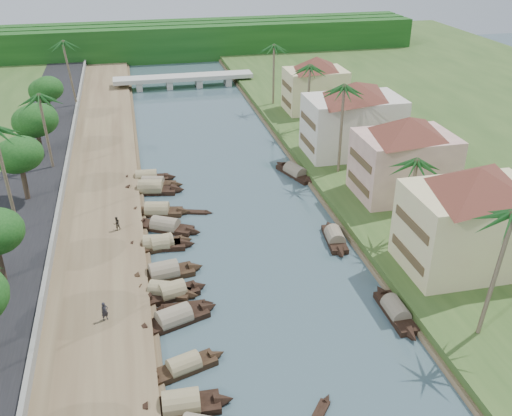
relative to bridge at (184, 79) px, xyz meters
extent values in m
plane|color=#394E56|center=(0.00, -72.00, -1.72)|extent=(220.00, 220.00, 0.00)
cube|color=brown|center=(-16.00, -52.00, -1.32)|extent=(10.00, 180.00, 0.80)
cube|color=#2D481D|center=(19.00, -52.00, -1.12)|extent=(16.00, 180.00, 1.20)
cube|color=black|center=(-24.50, -52.00, -1.02)|extent=(8.00, 180.00, 1.40)
cube|color=slate|center=(-20.20, -52.00, -0.37)|extent=(0.40, 180.00, 1.10)
cube|color=#113C10|center=(0.00, 23.00, 2.28)|extent=(120.00, 4.00, 8.00)
cube|color=#113C10|center=(0.00, 28.00, 2.28)|extent=(120.00, 4.00, 8.00)
cube|color=#113C10|center=(0.00, 33.00, 2.28)|extent=(120.00, 4.00, 8.00)
cube|color=#A8A79D|center=(0.00, 0.00, 0.28)|extent=(28.00, 4.00, 0.80)
cube|color=#A8A79D|center=(-9.00, 0.00, -0.82)|extent=(1.20, 3.50, 1.80)
cube|color=#A8A79D|center=(-3.00, 0.00, -0.82)|extent=(1.20, 3.50, 1.80)
cube|color=#A8A79D|center=(3.00, 0.00, -0.82)|extent=(1.20, 3.50, 1.80)
cube|color=#A8A79D|center=(9.00, 0.00, -0.82)|extent=(1.20, 3.50, 1.80)
cube|color=beige|center=(19.00, -74.00, 3.48)|extent=(12.00, 8.00, 8.00)
pyramid|color=brown|center=(19.00, -74.00, 8.58)|extent=(14.85, 14.85, 2.20)
cube|color=#4F3C25|center=(12.95, -74.00, 1.48)|extent=(0.10, 6.40, 0.90)
cube|color=#4F3C25|center=(12.95, -74.00, 4.68)|extent=(0.10, 6.40, 0.90)
cube|color=beige|center=(20.00, -58.00, 3.23)|extent=(11.00, 8.00, 7.50)
pyramid|color=brown|center=(20.00, -58.00, 8.08)|extent=(14.11, 14.11, 2.20)
cube|color=#4F3C25|center=(14.45, -58.00, 1.35)|extent=(0.10, 6.40, 0.90)
cube|color=#4F3C25|center=(14.45, -58.00, 4.35)|extent=(0.10, 6.40, 0.90)
cube|color=beige|center=(19.00, -44.00, 3.48)|extent=(13.00, 8.00, 8.00)
pyramid|color=brown|center=(19.00, -44.00, 8.58)|extent=(15.59, 15.59, 2.20)
cube|color=#4F3C25|center=(12.45, -44.00, 1.48)|extent=(0.10, 6.40, 0.90)
cube|color=#4F3C25|center=(12.45, -44.00, 4.68)|extent=(0.10, 6.40, 0.90)
cube|color=beige|center=(20.00, -24.00, 2.98)|extent=(10.00, 7.00, 7.00)
pyramid|color=brown|center=(20.00, -24.00, 7.58)|extent=(12.62, 12.62, 2.20)
cube|color=#4F3C25|center=(14.95, -24.00, 1.23)|extent=(0.10, 5.60, 0.90)
cube|color=#4F3C25|center=(14.95, -24.00, 4.03)|extent=(0.10, 5.60, 0.90)
cube|color=black|center=(-9.53, -85.13, -1.52)|extent=(5.64, 2.17, 0.70)
cone|color=black|center=(-6.43, -85.23, -1.44)|extent=(1.69, 1.84, 1.96)
cone|color=black|center=(-12.62, -85.03, -1.44)|extent=(1.69, 1.84, 1.96)
cylinder|color=#988861|center=(-9.53, -85.13, -1.14)|extent=(4.32, 2.20, 2.07)
cube|color=black|center=(-8.91, -81.27, -1.52)|extent=(5.41, 3.10, 0.70)
cone|color=black|center=(-6.17, -80.41, -1.44)|extent=(1.85, 1.83, 1.62)
cone|color=black|center=(-11.64, -82.14, -1.44)|extent=(1.85, 1.83, 1.62)
cylinder|color=#988861|center=(-8.91, -81.27, -1.14)|extent=(4.27, 2.79, 1.68)
cube|color=black|center=(-9.11, -75.30, -1.52)|extent=(6.41, 3.86, 0.70)
cone|color=black|center=(-5.90, -74.18, -1.44)|extent=(2.24, 2.24, 1.95)
cone|color=black|center=(-12.31, -76.42, -1.44)|extent=(2.24, 2.24, 1.95)
cylinder|color=gray|center=(-9.11, -75.30, -1.14)|extent=(5.07, 3.45, 2.03)
cube|color=black|center=(-9.74, -70.99, -1.52)|extent=(5.33, 3.49, 0.70)
cone|color=black|center=(-7.13, -72.05, -1.44)|extent=(1.94, 1.98, 1.71)
cone|color=black|center=(-12.35, -69.93, -1.44)|extent=(1.94, 1.98, 1.71)
cylinder|color=#988861|center=(-9.74, -70.99, -1.14)|extent=(4.25, 3.10, 1.78)
cube|color=black|center=(-8.88, -71.40, -1.52)|extent=(5.13, 2.89, 0.70)
cone|color=black|center=(-6.26, -70.80, -1.44)|extent=(1.77, 1.96, 1.83)
cone|color=black|center=(-11.50, -71.99, -1.44)|extent=(1.77, 1.96, 1.83)
cylinder|color=#988861|center=(-8.88, -71.40, -1.14)|extent=(4.03, 2.71, 1.94)
cube|color=black|center=(-9.40, -67.98, -1.52)|extent=(6.04, 2.93, 0.70)
cone|color=black|center=(-6.22, -67.49, -1.44)|extent=(1.96, 2.10, 2.05)
cone|color=black|center=(-12.58, -68.46, -1.44)|extent=(1.96, 2.10, 2.05)
cylinder|color=gray|center=(-9.40, -67.98, -1.14)|extent=(4.70, 2.80, 2.16)
cube|color=black|center=(-9.68, -62.42, -1.52)|extent=(6.11, 2.60, 0.70)
cone|color=black|center=(-6.42, -62.84, -1.44)|extent=(1.90, 1.88, 1.87)
cone|color=black|center=(-12.94, -62.00, -1.44)|extent=(1.90, 1.88, 1.87)
cylinder|color=#988861|center=(-9.68, -62.42, -1.14)|extent=(4.73, 2.50, 1.94)
cube|color=black|center=(-9.21, -62.46, -1.52)|extent=(5.16, 2.66, 0.70)
cone|color=black|center=(-6.52, -61.98, -1.44)|extent=(1.71, 1.87, 1.80)
cone|color=black|center=(-11.89, -62.94, -1.44)|extent=(1.71, 1.87, 1.80)
cylinder|color=#988861|center=(-9.21, -62.46, -1.14)|extent=(4.03, 2.53, 1.90)
cube|color=black|center=(-8.52, -58.66, -1.52)|extent=(6.40, 4.73, 0.70)
cone|color=black|center=(-5.48, -60.38, -1.44)|extent=(2.39, 2.35, 1.89)
cone|color=black|center=(-11.57, -56.94, -1.44)|extent=(2.39, 2.35, 1.89)
cylinder|color=gray|center=(-8.52, -58.66, -1.14)|extent=(5.14, 4.06, 1.95)
cube|color=black|center=(-9.16, -54.69, -1.52)|extent=(6.07, 3.07, 0.70)
cone|color=black|center=(-6.00, -55.36, -1.44)|extent=(1.99, 2.02, 1.90)
cone|color=black|center=(-12.31, -54.02, -1.44)|extent=(1.99, 2.02, 1.90)
cylinder|color=#988861|center=(-9.16, -54.69, -1.14)|extent=(4.74, 2.86, 1.98)
cube|color=black|center=(-9.56, -48.54, -1.52)|extent=(6.63, 3.36, 0.70)
cone|color=black|center=(-6.11, -49.23, -1.44)|extent=(2.18, 2.27, 2.15)
cone|color=black|center=(-13.01, -47.86, -1.44)|extent=(2.18, 2.27, 2.15)
cylinder|color=#988861|center=(-9.56, -48.54, -1.14)|extent=(5.18, 3.15, 2.26)
cube|color=black|center=(-9.16, -46.81, -1.52)|extent=(6.04, 3.02, 0.70)
cone|color=black|center=(-6.03, -47.62, -1.44)|extent=(1.96, 1.82, 1.65)
cone|color=black|center=(-12.29, -46.01, -1.44)|extent=(1.96, 1.82, 1.65)
cylinder|color=gray|center=(-9.16, -46.81, -1.14)|extent=(4.73, 2.74, 1.68)
cube|color=black|center=(-9.89, -44.83, -1.52)|extent=(5.87, 2.28, 0.70)
cone|color=black|center=(-6.71, -45.07, -1.44)|extent=(1.78, 1.80, 1.87)
cone|color=black|center=(-13.08, -44.60, -1.44)|extent=(1.78, 1.80, 1.87)
cylinder|color=#988861|center=(-9.89, -44.83, -1.14)|extent=(4.52, 2.26, 1.94)
cube|color=black|center=(10.01, -78.49, -1.52)|extent=(1.68, 5.91, 0.70)
cone|color=black|center=(10.01, -75.20, -1.44)|extent=(1.51, 1.67, 1.70)
cone|color=black|center=(10.01, -81.77, -1.44)|extent=(1.51, 1.67, 1.70)
cylinder|color=gray|center=(10.01, -78.49, -1.14)|extent=(1.75, 4.52, 1.74)
cube|color=black|center=(9.10, -65.22, -1.52)|extent=(2.41, 5.77, 0.70)
cone|color=black|center=(9.46, -62.13, -1.44)|extent=(1.77, 1.78, 1.78)
cone|color=black|center=(8.75, -68.32, -1.44)|extent=(1.77, 1.78, 1.78)
cylinder|color=gray|center=(9.10, -65.22, -1.14)|extent=(2.33, 4.46, 1.85)
cube|color=black|center=(9.83, -47.50, -1.52)|extent=(4.04, 6.88, 0.70)
cone|color=black|center=(8.58, -44.03, -1.44)|extent=(2.25, 2.35, 1.92)
cone|color=black|center=(11.08, -50.97, -1.44)|extent=(2.25, 2.35, 1.92)
cylinder|color=gray|center=(9.83, -47.50, -1.14)|extent=(3.58, 5.44, 1.97)
cone|color=black|center=(0.91, -86.53, -1.62)|extent=(1.24, 1.28, 0.76)
cube|color=black|center=(-8.09, -73.23, -1.62)|extent=(4.03, 0.97, 0.35)
cone|color=black|center=(-5.83, -73.27, -1.62)|extent=(1.02, 0.91, 0.89)
cone|color=black|center=(-10.34, -73.19, -1.62)|extent=(1.02, 0.91, 0.89)
cube|color=black|center=(-5.26, -55.24, -1.62)|extent=(3.99, 1.90, 0.35)
cone|color=black|center=(-3.14, -55.89, -1.62)|extent=(1.17, 1.04, 0.79)
cone|color=black|center=(-7.37, -54.60, -1.62)|extent=(1.17, 1.04, 0.79)
cylinder|color=#74664D|center=(15.00, -83.44, 5.02)|extent=(1.18, 0.36, 11.08)
sphere|color=#1A501D|center=(15.00, -83.44, 10.34)|extent=(3.20, 3.20, 3.20)
cylinder|color=#74664D|center=(16.00, -67.64, 3.82)|extent=(0.70, 0.36, 8.69)
sphere|color=#1A501D|center=(16.00, -67.64, 7.98)|extent=(3.20, 3.20, 3.20)
cylinder|color=#74664D|center=(15.00, -49.93, 5.26)|extent=(0.36, 0.36, 11.56)
sphere|color=#1A501D|center=(15.00, -49.93, 10.81)|extent=(3.20, 3.20, 3.20)
cylinder|color=#74664D|center=(16.00, -32.45, 4.43)|extent=(0.65, 0.36, 9.92)
sphere|color=#1A501D|center=(16.00, -32.45, 9.19)|extent=(3.20, 3.20, 3.20)
cylinder|color=#74664D|center=(-24.00, -58.03, 5.58)|extent=(0.62, 0.36, 11.81)
cylinder|color=#74664D|center=(-22.00, -40.58, 4.63)|extent=(0.60, 0.36, 9.92)
sphere|color=#1A501D|center=(-22.00, -40.58, 9.39)|extent=(3.20, 3.20, 3.20)
cylinder|color=#74664D|center=(14.00, -18.71, 4.66)|extent=(0.38, 0.36, 10.37)
sphere|color=#1A501D|center=(14.00, -18.71, 9.64)|extent=(3.20, 3.20, 3.20)
cylinder|color=#74664D|center=(-20.50, -12.48, 5.25)|extent=(1.23, 0.36, 11.14)
sphere|color=#1A501D|center=(-20.50, -12.48, 10.60)|extent=(3.20, 3.20, 3.20)
cylinder|color=#423125|center=(-24.00, -67.23, 1.37)|extent=(0.60, 0.60, 3.46)
cylinder|color=#423125|center=(-24.00, -49.94, 1.55)|extent=(0.60, 0.60, 3.84)
ellipsoid|color=#113C10|center=(-24.00, -49.94, 5.22)|extent=(4.88, 4.88, 4.01)
cylinder|color=#423125|center=(-24.00, -35.05, 1.28)|extent=(0.60, 0.60, 3.28)
ellipsoid|color=#113C10|center=(-24.00, -35.05, 4.42)|extent=(5.46, 5.46, 4.49)
cylinder|color=#423125|center=(-24.00, -19.92, 1.35)|extent=(0.60, 0.60, 3.42)
ellipsoid|color=#113C10|center=(-24.00, -19.92, 4.62)|extent=(4.75, 4.75, 3.91)
cylinder|color=#423125|center=(24.00, -42.47, 1.10)|extent=(0.60, 0.60, 3.33)
ellipsoid|color=#113C10|center=(24.00, -42.47, 4.28)|extent=(4.76, 4.76, 3.91)
imported|color=#222128|center=(-14.80, -74.58, -0.05)|extent=(0.76, 0.68, 1.74)
imported|color=#2E2820|center=(-13.73, -58.92, -0.14)|extent=(0.96, 0.90, 1.57)
camera|label=1|loc=(-10.80, -115.11, 29.81)|focal=40.00mm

